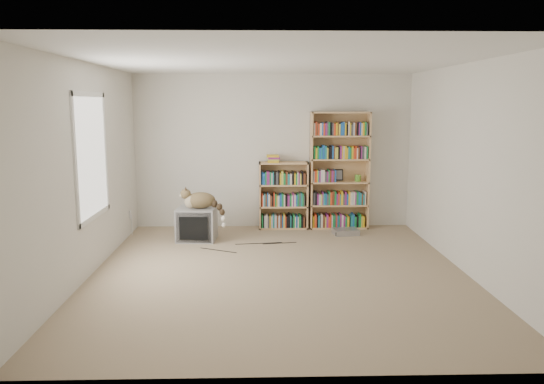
{
  "coord_description": "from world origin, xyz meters",
  "views": [
    {
      "loc": [
        -0.26,
        -6.17,
        2.01
      ],
      "look_at": [
        -0.06,
        1.0,
        0.82
      ],
      "focal_mm": 35.0,
      "sensor_mm": 36.0,
      "label": 1
    }
  ],
  "objects_px": {
    "bookcase_tall": "(339,174)",
    "bookcase_short": "(283,198)",
    "crt_tv": "(197,224)",
    "dvd_player": "(346,232)",
    "cat": "(204,203)"
  },
  "relations": [
    {
      "from": "crt_tv",
      "to": "bookcase_tall",
      "type": "distance_m",
      "value": 2.46
    },
    {
      "from": "bookcase_short",
      "to": "cat",
      "type": "bearing_deg",
      "value": -146.1
    },
    {
      "from": "crt_tv",
      "to": "dvd_player",
      "type": "bearing_deg",
      "value": 10.91
    },
    {
      "from": "crt_tv",
      "to": "bookcase_short",
      "type": "height_order",
      "value": "bookcase_short"
    },
    {
      "from": "cat",
      "to": "bookcase_short",
      "type": "relative_size",
      "value": 0.64
    },
    {
      "from": "bookcase_tall",
      "to": "dvd_player",
      "type": "bearing_deg",
      "value": -84.81
    },
    {
      "from": "cat",
      "to": "bookcase_tall",
      "type": "relative_size",
      "value": 0.37
    },
    {
      "from": "crt_tv",
      "to": "bookcase_tall",
      "type": "xyz_separation_m",
      "value": [
        2.24,
        0.75,
        0.66
      ]
    },
    {
      "from": "crt_tv",
      "to": "bookcase_tall",
      "type": "bearing_deg",
      "value": 22.87
    },
    {
      "from": "cat",
      "to": "bookcase_tall",
      "type": "xyz_separation_m",
      "value": [
        2.13,
        0.82,
        0.32
      ]
    },
    {
      "from": "bookcase_tall",
      "to": "bookcase_short",
      "type": "bearing_deg",
      "value": -179.94
    },
    {
      "from": "crt_tv",
      "to": "bookcase_short",
      "type": "xyz_separation_m",
      "value": [
        1.33,
        0.75,
        0.26
      ]
    },
    {
      "from": "cat",
      "to": "crt_tv",
      "type": "bearing_deg",
      "value": 138.82
    },
    {
      "from": "cat",
      "to": "dvd_player",
      "type": "distance_m",
      "value": 2.27
    },
    {
      "from": "bookcase_short",
      "to": "dvd_player",
      "type": "relative_size",
      "value": 2.85
    }
  ]
}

